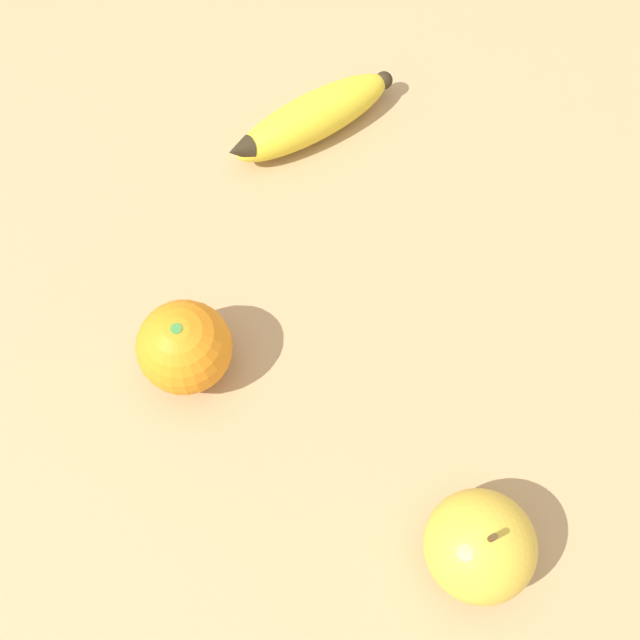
{
  "coord_description": "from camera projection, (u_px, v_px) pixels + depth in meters",
  "views": [
    {
      "loc": [
        0.32,
        0.08,
        0.59
      ],
      "look_at": [
        0.08,
        0.05,
        0.03
      ],
      "focal_mm": 42.0,
      "sensor_mm": 36.0,
      "label": 1
    }
  ],
  "objects": [
    {
      "name": "apple",
      "position": [
        480.0,
        546.0,
        0.53
      ],
      "size": [
        0.08,
        0.08,
        0.09
      ],
      "color": "gold",
      "rests_on": "ground_plane"
    },
    {
      "name": "ground_plane",
      "position": [
        283.0,
        246.0,
        0.67
      ],
      "size": [
        3.0,
        3.0,
        0.0
      ],
      "primitive_type": "plane",
      "color": "tan"
    },
    {
      "name": "orange",
      "position": [
        185.0,
        347.0,
        0.59
      ],
      "size": [
        0.08,
        0.08,
        0.08
      ],
      "color": "orange",
      "rests_on": "ground_plane"
    },
    {
      "name": "banana",
      "position": [
        311.0,
        118.0,
        0.7
      ],
      "size": [
        0.14,
        0.16,
        0.04
      ],
      "rotation": [
        0.0,
        0.0,
        5.43
      ],
      "color": "yellow",
      "rests_on": "ground_plane"
    }
  ]
}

